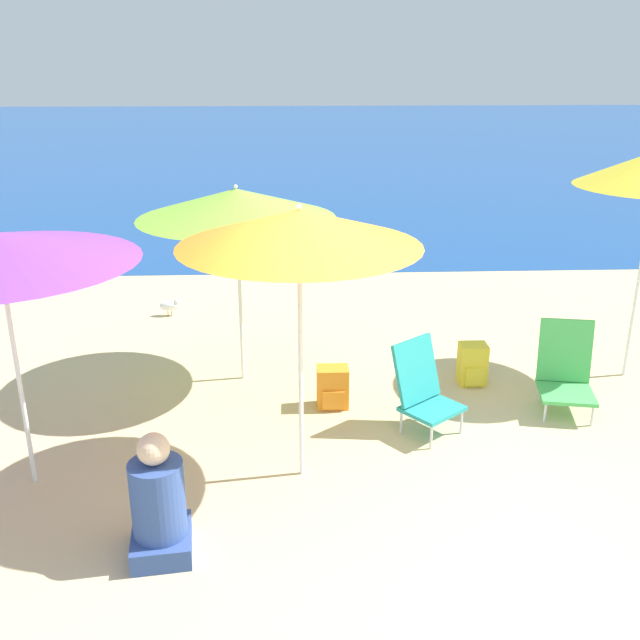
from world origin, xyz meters
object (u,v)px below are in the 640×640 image
backpack_orange (333,387)px  beach_chair_green (565,370)px  seagull (170,306)px  beach_umbrella_lime (236,204)px  backpack_yellow (472,364)px  person_seated_near (159,506)px  beach_umbrella_orange (299,228)px  beach_chair_teal (423,387)px

backpack_orange → beach_chair_green: bearing=-2.9°
seagull → beach_umbrella_lime: bearing=-61.7°
beach_umbrella_lime → beach_chair_green: (3.13, -0.80, -1.47)m
beach_chair_green → backpack_yellow: 0.95m
beach_umbrella_lime → backpack_yellow: beach_umbrella_lime is taller
person_seated_near → seagull: 4.84m
beach_umbrella_orange → beach_chair_teal: bearing=32.2°
backpack_orange → seagull: size_ratio=1.51×
beach_umbrella_orange → person_seated_near: 2.15m
beach_chair_teal → backpack_yellow: bearing=14.7°
beach_umbrella_orange → person_seated_near: beach_umbrella_orange is taller
person_seated_near → backpack_yellow: (2.78, 2.57, -0.16)m
backpack_orange → seagull: backpack_orange is taller
person_seated_near → backpack_yellow: 3.79m
beach_chair_green → seagull: size_ratio=3.16×
beach_chair_teal → backpack_orange: (-0.78, 0.49, -0.22)m
beach_umbrella_lime → backpack_yellow: size_ratio=4.71×
beach_umbrella_lime → person_seated_near: 3.21m
beach_umbrella_lime → backpack_yellow: bearing=-5.7°
backpack_orange → seagull: 3.32m
backpack_orange → beach_umbrella_lime: bearing=142.7°
backpack_yellow → seagull: size_ratio=1.61×
backpack_yellow → backpack_orange: bearing=-163.0°
beach_chair_teal → backpack_orange: 0.95m
beach_umbrella_lime → beach_umbrella_orange: 1.97m
backpack_orange → backpack_yellow: bearing=17.0°
person_seated_near → beach_umbrella_lime: bearing=74.8°
beach_umbrella_orange → person_seated_near: bearing=-136.1°
backpack_yellow → seagull: backpack_yellow is taller
beach_chair_teal → person_seated_near: size_ratio=0.91×
beach_chair_green → beach_chair_teal: size_ratio=1.02×
beach_umbrella_lime → backpack_yellow: 2.91m
person_seated_near → backpack_orange: 2.50m
backpack_orange → beach_umbrella_orange: bearing=-105.4°
beach_chair_teal → seagull: (-2.75, 3.15, -0.28)m
beach_umbrella_lime → backpack_orange: 2.01m
beach_umbrella_orange → beach_umbrella_lime: bearing=107.3°
beach_umbrella_lime → beach_chair_green: size_ratio=2.41×
beach_umbrella_orange → seagull: bearing=113.2°
beach_chair_green → backpack_yellow: (-0.75, 0.56, -0.18)m
person_seated_near → backpack_orange: (1.30, 2.12, -0.17)m
beach_chair_teal → person_seated_near: bearing=179.4°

